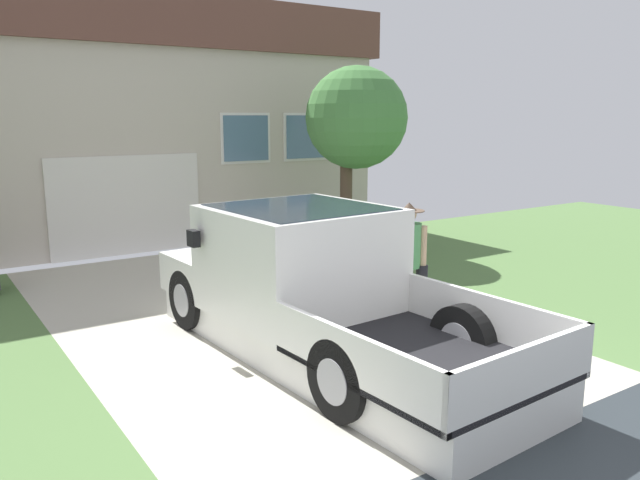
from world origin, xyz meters
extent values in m
cube|color=#B9B4A2|center=(0.00, 4.50, -0.03)|extent=(5.20, 9.00, 0.06)
cube|color=#52753F|center=(8.60, 4.50, -0.03)|extent=(12.00, 9.00, 0.06)
cube|color=white|center=(-0.01, 2.44, 0.21)|extent=(2.08, 5.41, 0.42)
cube|color=white|center=(-0.04, 3.08, 1.07)|extent=(2.06, 2.05, 1.30)
cube|color=#1E2833|center=(-0.04, 3.08, 1.46)|extent=(1.82, 1.89, 0.55)
cube|color=white|center=(-0.12, 4.57, 0.68)|extent=(2.02, 1.15, 0.52)
cube|color=black|center=(0.07, 0.94, 0.45)|extent=(2.08, 2.42, 0.06)
cube|color=white|center=(-0.88, 0.89, 0.68)|extent=(0.18, 2.32, 0.52)
cube|color=white|center=(1.02, 0.99, 0.68)|extent=(0.18, 2.32, 0.52)
cube|color=white|center=(0.13, -0.19, 0.68)|extent=(1.96, 0.16, 0.52)
cube|color=black|center=(-1.16, 3.70, 1.36)|extent=(0.11, 0.19, 0.20)
cylinder|color=black|center=(-0.96, 4.37, 0.40)|extent=(0.30, 0.81, 0.80)
cylinder|color=#9E9EA3|center=(-0.96, 4.37, 0.40)|extent=(0.30, 0.45, 0.44)
cylinder|color=black|center=(0.74, 4.46, 0.40)|extent=(0.30, 0.81, 0.80)
cylinder|color=#9E9EA3|center=(0.74, 4.46, 0.40)|extent=(0.30, 0.45, 0.44)
cylinder|color=black|center=(-0.79, 1.13, 0.40)|extent=(0.30, 0.81, 0.80)
cylinder|color=#9E9EA3|center=(-0.79, 1.13, 0.40)|extent=(0.30, 0.45, 0.44)
cylinder|color=black|center=(0.91, 1.22, 0.40)|extent=(0.30, 0.81, 0.80)
cylinder|color=#9E9EA3|center=(0.91, 1.22, 0.40)|extent=(0.30, 0.45, 0.44)
cylinder|color=black|center=(1.50, 2.54, 0.45)|extent=(0.15, 0.15, 0.90)
cylinder|color=black|center=(1.22, 2.80, 0.45)|extent=(0.15, 0.15, 0.90)
cylinder|color=#4C9356|center=(1.36, 2.67, 1.16)|extent=(0.34, 0.34, 0.58)
cylinder|color=tan|center=(1.51, 2.54, 1.13)|extent=(0.09, 0.09, 0.57)
cylinder|color=tan|center=(1.22, 2.80, 1.13)|extent=(0.09, 0.09, 0.57)
sphere|color=tan|center=(1.36, 2.67, 1.57)|extent=(0.20, 0.20, 0.20)
cylinder|color=brown|center=(1.36, 2.67, 1.61)|extent=(0.40, 0.40, 0.01)
cone|color=brown|center=(1.36, 2.67, 1.66)|extent=(0.21, 0.21, 0.11)
cube|color=#232328|center=(1.45, 2.43, 0.10)|extent=(0.39, 0.20, 0.20)
torus|color=#232328|center=(1.45, 2.43, 0.25)|extent=(0.35, 0.02, 0.35)
cube|color=#BBB0A0|center=(0.62, 12.71, 2.09)|extent=(10.77, 6.57, 4.19)
cube|color=brown|center=(0.62, 12.71, 4.73)|extent=(11.20, 6.83, 1.09)
cube|color=silver|center=(-0.22, 9.40, 1.01)|extent=(3.08, 0.06, 2.02)
cube|color=slate|center=(2.52, 9.40, 2.30)|extent=(1.10, 0.05, 1.00)
cube|color=silver|center=(2.52, 9.42, 2.30)|extent=(1.23, 0.02, 1.12)
cube|color=slate|center=(4.12, 9.40, 2.30)|extent=(1.10, 0.05, 1.00)
cube|color=silver|center=(4.12, 9.42, 2.30)|extent=(1.23, 0.02, 1.12)
cylinder|color=brown|center=(3.89, 7.49, 1.08)|extent=(0.26, 0.26, 2.16)
sphere|color=#457F3E|center=(3.90, 7.16, 2.76)|extent=(2.10, 2.10, 2.10)
sphere|color=#457F3E|center=(3.99, 7.21, 2.82)|extent=(1.59, 1.59, 1.59)
camera|label=1|loc=(-4.05, -3.33, 2.82)|focal=35.39mm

